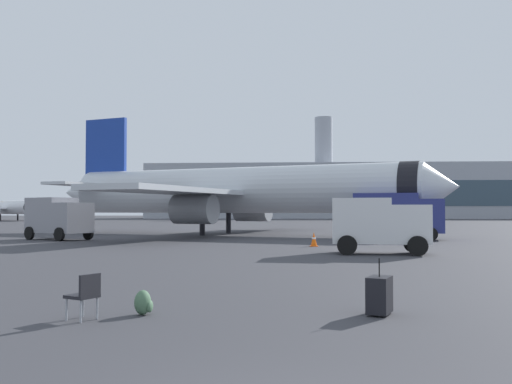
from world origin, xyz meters
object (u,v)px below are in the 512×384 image
fuel_truck (398,214)px  traveller_backpack (144,303)px  gate_chair (85,293)px  cargo_van (379,223)px  airplane_taxiing (12,207)px  airplane_at_gate (235,191)px  safety_cone_near (338,238)px  service_truck (58,216)px  safety_cone_mid (314,239)px  rolling_suitcase (379,295)px

fuel_truck → traveller_backpack: size_ratio=13.32×
gate_chair → cargo_van: bearing=63.9°
airplane_taxiing → cargo_van: size_ratio=4.45×
fuel_truck → traveller_backpack: 30.24m
fuel_truck → cargo_van: bearing=-104.3°
cargo_van → traveller_backpack: cargo_van is taller
airplane_taxiing → fuel_truck: size_ratio=3.20×
airplane_at_gate → airplane_taxiing: (-49.55, 59.25, -1.11)m
gate_chair → fuel_truck: bearing=68.9°
airplane_taxiing → safety_cone_near: airplane_taxiing is taller
gate_chair → traveller_backpack: bearing=33.0°
safety_cone_near → traveller_backpack: (-5.75, -23.89, -0.10)m
airplane_taxiing → traveller_backpack: airplane_taxiing is taller
cargo_van → safety_cone_near: bearing=98.5°
airplane_taxiing → gate_chair: 107.91m
airplane_at_gate → service_truck: (-11.38, -8.65, -2.05)m
service_truck → safety_cone_mid: size_ratio=6.49×
fuel_truck → rolling_suitcase: fuel_truck is taller
fuel_truck → cargo_van: (-3.25, -12.80, -0.32)m
airplane_taxiing → fuel_truck: bearing=-47.2°
airplane_taxiing → gate_chair: airplane_taxiing is taller
fuel_truck → service_truck: bearing=-176.3°
fuel_truck → rolling_suitcase: bearing=-101.4°
safety_cone_mid → cargo_van: bearing=-61.3°
cargo_van → safety_cone_near: (-1.24, 8.28, -1.12)m
airplane_taxiing → service_truck: (38.17, -67.90, -0.94)m
cargo_van → rolling_suitcase: (-2.41, -15.33, -1.06)m
safety_cone_near → traveller_backpack: 24.57m
service_truck → rolling_suitcase: (17.72, -26.62, -1.22)m
airplane_taxiing → rolling_suitcase: airplane_taxiing is taller
airplane_taxiing → rolling_suitcase: 109.83m
cargo_van → traveller_backpack: size_ratio=9.59×
airplane_taxiing → cargo_van: airplane_taxiing is taller
airplane_at_gate → safety_cone_mid: airplane_at_gate is taller
airplane_taxiing → service_truck: airplane_taxiing is taller
safety_cone_mid → traveller_backpack: (-4.16, -20.78, -0.17)m
airplane_taxiing → safety_cone_near: 91.04m
airplane_at_gate → fuel_truck: 14.10m
safety_cone_near → rolling_suitcase: 23.64m
service_truck → fuel_truck: bearing=3.7°
safety_cone_mid → gate_chair: bearing=-103.4°
fuel_truck → gate_chair: fuel_truck is taller
fuel_truck → gate_chair: 31.13m
service_truck → traveller_backpack: bearing=-64.0°
airplane_taxiing → fuel_truck: airplane_taxiing is taller
fuel_truck → airplane_taxiing: bearing=132.8°
airplane_taxiing → traveller_backpack: bearing=-61.6°
fuel_truck → gate_chair: size_ratio=7.44×
airplane_taxiing → traveller_backpack: size_ratio=42.66×
safety_cone_mid → rolling_suitcase: bearing=-88.8°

